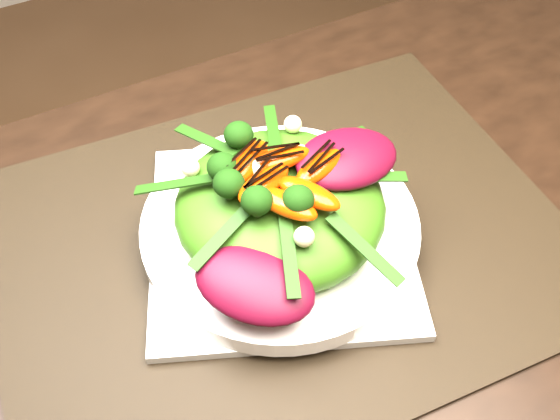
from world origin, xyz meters
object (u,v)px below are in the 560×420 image
lettuce_mound (280,206)px  orange_segment (268,165)px  dining_table (356,390)px  plate_base (280,236)px  placemat (280,241)px  salad_bowl (280,227)px

lettuce_mound → orange_segment: orange_segment is taller
dining_table → plate_base: size_ratio=6.59×
placemat → plate_base: plate_base is taller
placemat → orange_segment: (-0.00, 0.02, 0.09)m
dining_table → lettuce_mound: 0.17m
plate_base → lettuce_mound: bearing=0.0°
placemat → plate_base: (0.00, 0.00, 0.01)m
placemat → salad_bowl: bearing=0.0°
lettuce_mound → dining_table: bearing=-93.8°
plate_base → salad_bowl: bearing=-90.0°
plate_base → salad_bowl: salad_bowl is taller
placemat → salad_bowl: (0.00, 0.00, 0.02)m
dining_table → placemat: 0.16m
plate_base → orange_segment: bearing=102.1°
dining_table → salad_bowl: size_ratio=6.17×
dining_table → plate_base: dining_table is taller
salad_bowl → orange_segment: bearing=102.1°
dining_table → plate_base: 0.16m
dining_table → orange_segment: (0.01, 0.17, 0.11)m
salad_bowl → orange_segment: (-0.00, 0.02, 0.07)m
placemat → salad_bowl: salad_bowl is taller
dining_table → salad_bowl: 0.16m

